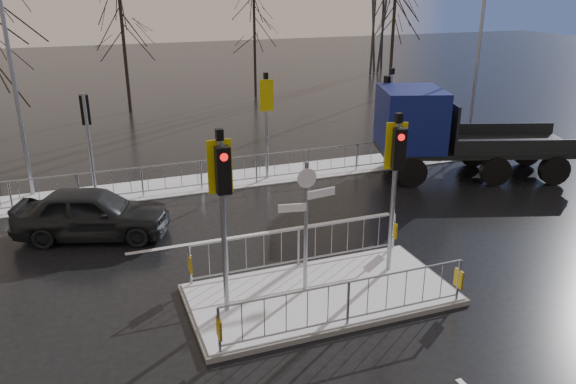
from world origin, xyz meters
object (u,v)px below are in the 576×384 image
object	(u,v)px
flatbed_truck	(437,130)
car_far_lane	(92,213)
street_lamp_right	(480,47)
traffic_island	(320,282)
street_lamp_left	(13,60)

from	to	relation	value
flatbed_truck	car_far_lane	bearing A→B (deg)	-174.37
flatbed_truck	street_lamp_right	xyz separation A→B (m)	(3.17, 2.05, 2.66)
car_far_lane	street_lamp_right	world-z (taller)	street_lamp_right
traffic_island	street_lamp_right	xyz separation A→B (m)	(10.58, 8.49, 4.00)
street_lamp_right	car_far_lane	bearing A→B (deg)	-168.00
car_far_lane	flatbed_truck	xyz separation A→B (m)	(12.09, 1.19, 1.01)
street_lamp_left	street_lamp_right	bearing A→B (deg)	-3.37
flatbed_truck	street_lamp_right	world-z (taller)	street_lamp_right
traffic_island	street_lamp_left	xyz separation A→B (m)	(-6.42, 9.49, 4.10)
traffic_island	car_far_lane	xyz separation A→B (m)	(-4.67, 5.25, 0.33)
car_far_lane	street_lamp_right	xyz separation A→B (m)	(15.26, 3.24, 3.67)
traffic_island	car_far_lane	world-z (taller)	traffic_island
car_far_lane	traffic_island	bearing A→B (deg)	-120.00
car_far_lane	flatbed_truck	world-z (taller)	flatbed_truck
traffic_island	street_lamp_left	size ratio (longest dim) A/B	0.73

